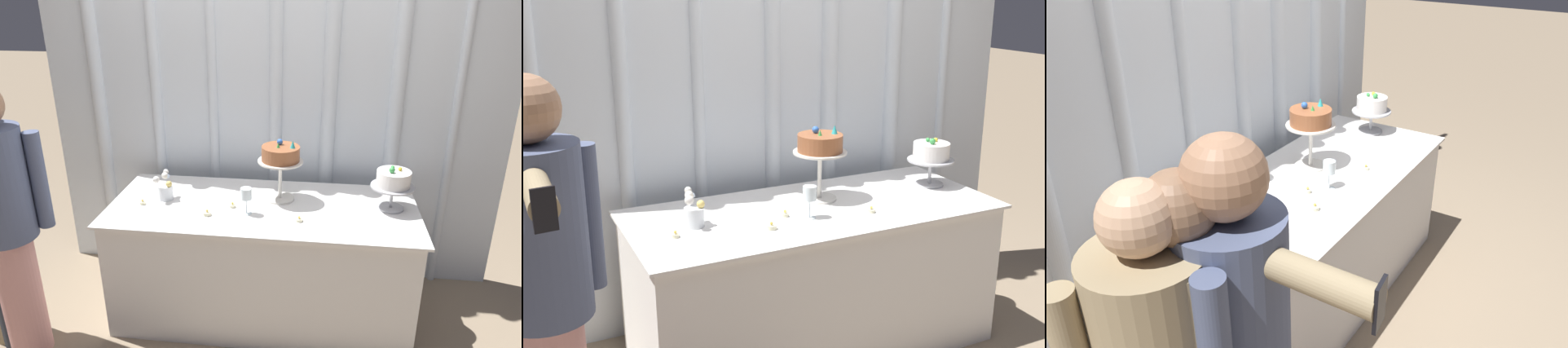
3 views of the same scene
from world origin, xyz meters
TOP-DOWN VIEW (x-y plane):
  - draped_curtain at (-0.01, 0.64)m, footprint 3.12×0.15m
  - cake_table at (0.00, 0.10)m, footprint 1.86×0.80m
  - cake_display_nearleft at (0.09, 0.21)m, footprint 0.28×0.28m
  - cake_display_nearright at (0.76, 0.16)m, footprint 0.26×0.26m
  - wine_glass at (-0.08, -0.02)m, footprint 0.07×0.07m
  - flower_vase at (-0.61, 0.12)m, footprint 0.10×0.14m
  - tealight_far_left at (-0.73, 0.02)m, footprint 0.04×0.04m
  - tealight_near_left at (-0.31, -0.07)m, footprint 0.05×0.05m
  - tealight_near_right at (-0.18, 0.05)m, footprint 0.04×0.04m
  - tealight_far_right at (0.23, -0.08)m, footprint 0.04×0.04m
  - guest_man_dark_suit at (-1.32, -0.43)m, footprint 0.44×0.42m

SIDE VIEW (x-z plane):
  - cake_table at x=0.00m, z-range 0.00..0.77m
  - tealight_far_right at x=0.23m, z-range 0.77..0.80m
  - tealight_far_left at x=-0.73m, z-range 0.77..0.80m
  - tealight_near_right at x=-0.18m, z-range 0.77..0.80m
  - tealight_near_left at x=-0.31m, z-range 0.77..0.80m
  - flower_vase at x=-0.61m, z-range 0.75..0.93m
  - guest_man_dark_suit at x=-1.32m, z-range 0.08..1.68m
  - wine_glass at x=-0.08m, z-range 0.81..0.97m
  - cake_display_nearright at x=0.76m, z-range 0.81..1.09m
  - cake_display_nearleft at x=0.09m, z-range 0.85..1.24m
  - draped_curtain at x=-0.01m, z-range 0.06..2.90m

